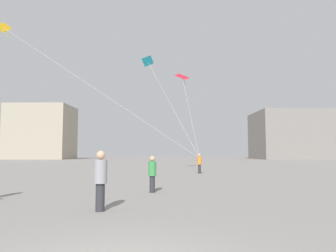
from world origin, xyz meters
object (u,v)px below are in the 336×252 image
person_in_green (152,172)px  kite_crimson_delta (183,77)px  person_in_grey (100,178)px  building_centre_hall (301,135)px  building_left_hall (42,132)px  person_in_orange (199,163)px  kite_cyan_delta (148,62)px  kite_amber_delta (14,35)px

person_in_green → kite_crimson_delta: 19.67m
person_in_grey → building_centre_hall: 89.01m
kite_crimson_delta → building_left_hall: 67.46m
person_in_green → kite_crimson_delta: (1.56, 17.70, 8.44)m
person_in_grey → kite_crimson_delta: kite_crimson_delta is taller
kite_crimson_delta → building_left_hall: (-38.32, 55.49, -1.97)m
person_in_green → building_left_hall: building_left_hall is taller
person_in_orange → kite_cyan_delta: size_ratio=0.14×
person_in_grey → building_left_hall: size_ratio=0.11×
kite_amber_delta → person_in_grey: bearing=-55.2°
kite_crimson_delta → building_left_hall: bearing=124.6°
person_in_green → kite_crimson_delta: kite_crimson_delta is taller
person_in_grey → kite_crimson_delta: (2.75, 22.26, 8.33)m
kite_cyan_delta → building_centre_hall: bearing=54.6°
building_centre_hall → person_in_grey: bearing=-114.2°
kite_amber_delta → building_left_hall: bearing=111.1°
person_in_grey → kite_amber_delta: kite_amber_delta is taller
kite_amber_delta → kite_crimson_delta: size_ratio=2.13×
person_in_orange → person_in_green: (-2.91, -13.21, -0.03)m
person_in_orange → person_in_grey: 18.23m
building_left_hall → person_in_green: bearing=-63.3°
person_in_orange → building_centre_hall: (32.33, 63.27, 5.63)m
person_in_green → building_centre_hall: 84.39m
person_in_orange → kite_crimson_delta: 9.63m
building_left_hall → building_centre_hall: building_left_hall is taller
kite_cyan_delta → building_centre_hall: kite_cyan_delta is taller
person_in_orange → person_in_grey: bearing=-27.2°
kite_amber_delta → building_left_hall: size_ratio=1.10×
person_in_orange → building_left_hall: size_ratio=0.10×
kite_crimson_delta → building_left_hall: size_ratio=0.52×
building_left_hall → building_centre_hall: size_ratio=0.63×
person_in_green → building_centre_hall: bearing=52.1°
kite_crimson_delta → person_in_orange: bearing=-73.3°
kite_crimson_delta → person_in_grey: bearing=-97.0°
person_in_grey → kite_cyan_delta: 30.35m
kite_amber_delta → kite_crimson_delta: 16.09m
person_in_green → kite_amber_delta: (-13.65, 13.40, 11.44)m
building_left_hall → building_centre_hall: (72.00, 3.29, -0.82)m
person_in_green → kite_crimson_delta: bearing=71.8°
person_in_orange → person_in_green: size_ratio=1.03×
kite_amber_delta → building_left_hall: building_left_hall is taller
person_in_green → building_left_hall: 82.15m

